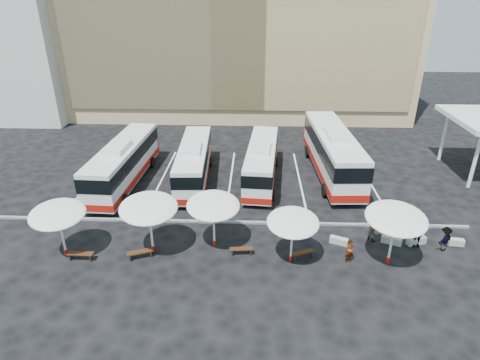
{
  "coord_description": "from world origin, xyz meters",
  "views": [
    {
      "loc": [
        2.05,
        -23.82,
        14.96
      ],
      "look_at": [
        1.0,
        3.0,
        2.2
      ],
      "focal_mm": 30.0,
      "sensor_mm": 36.0,
      "label": 1
    }
  ],
  "objects_px": {
    "sunshade_0": "(58,214)",
    "passenger_0": "(349,251)",
    "bus_3": "(332,151)",
    "sunshade_1": "(149,208)",
    "conc_bench_3": "(454,242)",
    "wood_bench_1": "(140,253)",
    "wood_bench_0": "(81,255)",
    "conc_bench_2": "(416,241)",
    "passenger_2": "(418,234)",
    "wood_bench_3": "(303,253)",
    "conc_bench_1": "(392,240)",
    "sunshade_2": "(213,206)",
    "sunshade_4": "(396,218)",
    "bus_2": "(262,161)",
    "conc_bench_0": "(339,241)",
    "bus_1": "(194,161)",
    "wood_bench_2": "(241,250)",
    "passenger_1": "(372,229)",
    "passenger_3": "(445,239)",
    "sunshade_3": "(293,222)",
    "bus_0": "(124,162)"
  },
  "relations": [
    {
      "from": "wood_bench_2",
      "to": "conc_bench_0",
      "type": "xyz_separation_m",
      "value": [
        6.3,
        1.43,
        -0.12
      ]
    },
    {
      "from": "passenger_3",
      "to": "wood_bench_3",
      "type": "bearing_deg",
      "value": -20.64
    },
    {
      "from": "wood_bench_2",
      "to": "passenger_2",
      "type": "xyz_separation_m",
      "value": [
        11.21,
        1.36,
        0.58
      ]
    },
    {
      "from": "sunshade_2",
      "to": "conc_bench_1",
      "type": "bearing_deg",
      "value": 3.55
    },
    {
      "from": "passenger_1",
      "to": "bus_1",
      "type": "bearing_deg",
      "value": 17.73
    },
    {
      "from": "sunshade_2",
      "to": "wood_bench_2",
      "type": "bearing_deg",
      "value": -26.68
    },
    {
      "from": "sunshade_0",
      "to": "bus_0",
      "type": "bearing_deg",
      "value": 86.06
    },
    {
      "from": "bus_1",
      "to": "bus_2",
      "type": "relative_size",
      "value": 1.0
    },
    {
      "from": "bus_3",
      "to": "bus_1",
      "type": "bearing_deg",
      "value": -173.74
    },
    {
      "from": "bus_2",
      "to": "conc_bench_3",
      "type": "distance_m",
      "value": 15.64
    },
    {
      "from": "sunshade_0",
      "to": "passenger_0",
      "type": "height_order",
      "value": "sunshade_0"
    },
    {
      "from": "bus_0",
      "to": "conc_bench_0",
      "type": "distance_m",
      "value": 18.63
    },
    {
      "from": "sunshade_1",
      "to": "wood_bench_3",
      "type": "relative_size",
      "value": 2.96
    },
    {
      "from": "passenger_1",
      "to": "sunshade_3",
      "type": "bearing_deg",
      "value": 76.28
    },
    {
      "from": "sunshade_2",
      "to": "conc_bench_0",
      "type": "relative_size",
      "value": 3.56
    },
    {
      "from": "wood_bench_2",
      "to": "passenger_1",
      "type": "height_order",
      "value": "passenger_1"
    },
    {
      "from": "conc_bench_0",
      "to": "conc_bench_1",
      "type": "relative_size",
      "value": 0.91
    },
    {
      "from": "bus_3",
      "to": "passenger_0",
      "type": "distance_m",
      "value": 13.18
    },
    {
      "from": "wood_bench_1",
      "to": "conc_bench_3",
      "type": "bearing_deg",
      "value": 6.3
    },
    {
      "from": "bus_0",
      "to": "sunshade_0",
      "type": "xyz_separation_m",
      "value": [
        -0.71,
        -10.33,
        0.95
      ]
    },
    {
      "from": "conc_bench_2",
      "to": "bus_1",
      "type": "bearing_deg",
      "value": 150.16
    },
    {
      "from": "sunshade_0",
      "to": "conc_bench_3",
      "type": "distance_m",
      "value": 24.91
    },
    {
      "from": "conc_bench_2",
      "to": "passenger_3",
      "type": "xyz_separation_m",
      "value": [
        1.42,
        -0.64,
        0.6
      ]
    },
    {
      "from": "conc_bench_2",
      "to": "passenger_2",
      "type": "xyz_separation_m",
      "value": [
        -0.13,
        -0.24,
        0.68
      ]
    },
    {
      "from": "conc_bench_3",
      "to": "conc_bench_1",
      "type": "bearing_deg",
      "value": 179.83
    },
    {
      "from": "sunshade_3",
      "to": "conc_bench_0",
      "type": "relative_size",
      "value": 2.87
    },
    {
      "from": "bus_3",
      "to": "sunshade_1",
      "type": "xyz_separation_m",
      "value": [
        -13.13,
        -12.43,
        0.94
      ]
    },
    {
      "from": "wood_bench_0",
      "to": "wood_bench_2",
      "type": "bearing_deg",
      "value": 5.48
    },
    {
      "from": "conc_bench_3",
      "to": "passenger_0",
      "type": "bearing_deg",
      "value": -163.72
    },
    {
      "from": "bus_3",
      "to": "passenger_3",
      "type": "relative_size",
      "value": 8.17
    },
    {
      "from": "wood_bench_1",
      "to": "wood_bench_0",
      "type": "bearing_deg",
      "value": -174.82
    },
    {
      "from": "conc_bench_1",
      "to": "passenger_1",
      "type": "distance_m",
      "value": 1.39
    },
    {
      "from": "passenger_1",
      "to": "bus_0",
      "type": "bearing_deg",
      "value": 28.65
    },
    {
      "from": "sunshade_1",
      "to": "passenger_3",
      "type": "distance_m",
      "value": 18.48
    },
    {
      "from": "conc_bench_0",
      "to": "conc_bench_1",
      "type": "xyz_separation_m",
      "value": [
        3.43,
        0.17,
        0.02
      ]
    },
    {
      "from": "wood_bench_0",
      "to": "conc_bench_3",
      "type": "relative_size",
      "value": 1.4
    },
    {
      "from": "wood_bench_3",
      "to": "passenger_0",
      "type": "bearing_deg",
      "value": -6.33
    },
    {
      "from": "sunshade_0",
      "to": "wood_bench_3",
      "type": "xyz_separation_m",
      "value": [
        14.7,
        0.23,
        -2.55
      ]
    },
    {
      "from": "sunshade_2",
      "to": "passenger_2",
      "type": "relative_size",
      "value": 2.25
    },
    {
      "from": "bus_2",
      "to": "wood_bench_3",
      "type": "height_order",
      "value": "bus_2"
    },
    {
      "from": "bus_2",
      "to": "wood_bench_3",
      "type": "bearing_deg",
      "value": -73.15
    },
    {
      "from": "conc_bench_2",
      "to": "passenger_1",
      "type": "bearing_deg",
      "value": 172.24
    },
    {
      "from": "sunshade_1",
      "to": "conc_bench_3",
      "type": "distance_m",
      "value": 19.6
    },
    {
      "from": "wood_bench_1",
      "to": "passenger_2",
      "type": "distance_m",
      "value": 17.53
    },
    {
      "from": "passenger_2",
      "to": "conc_bench_0",
      "type": "bearing_deg",
      "value": 179.39
    },
    {
      "from": "sunshade_4",
      "to": "conc_bench_1",
      "type": "relative_size",
      "value": 2.96
    },
    {
      "from": "conc_bench_1",
      "to": "passenger_3",
      "type": "height_order",
      "value": "passenger_3"
    },
    {
      "from": "sunshade_1",
      "to": "sunshade_4",
      "type": "distance_m",
      "value": 14.48
    },
    {
      "from": "wood_bench_0",
      "to": "conc_bench_1",
      "type": "relative_size",
      "value": 1.26
    },
    {
      "from": "wood_bench_3",
      "to": "conc_bench_0",
      "type": "distance_m",
      "value": 3.01
    }
  ]
}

